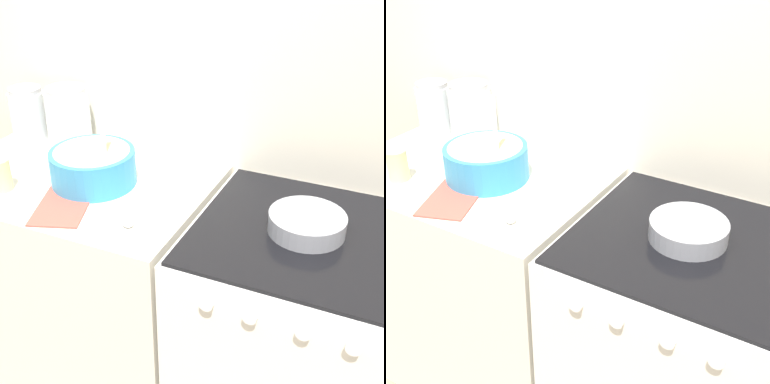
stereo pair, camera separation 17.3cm
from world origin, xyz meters
TOP-DOWN VIEW (x-y plane):
  - wall_back at (0.00, 0.69)m, footprint 4.93×0.05m
  - countertop_cabinet at (-0.48, 0.33)m, footprint 0.97×0.66m
  - stove at (0.37, 0.33)m, footprint 0.71×0.68m
  - mixing_bowl at (-0.40, 0.34)m, footprint 0.30×0.30m
  - baking_pan at (0.36, 0.33)m, footprint 0.23×0.23m
  - storage_jar_left at (-0.85, 0.56)m, footprint 0.14×0.14m
  - storage_jar_middle at (-0.65, 0.56)m, footprint 0.17×0.17m
  - tin_can at (-0.66, 0.17)m, footprint 0.07×0.07m
  - recipe_page at (-0.41, 0.17)m, footprint 0.25×0.33m
  - measuring_spoon at (-0.16, 0.13)m, footprint 0.12×0.04m

SIDE VIEW (x-z plane):
  - stove at x=0.37m, z-range 0.00..0.92m
  - countertop_cabinet at x=-0.48m, z-range 0.00..0.92m
  - recipe_page at x=-0.41m, z-range 0.92..0.93m
  - measuring_spoon at x=-0.16m, z-range 0.92..0.96m
  - baking_pan at x=0.36m, z-range 0.93..0.99m
  - tin_can at x=-0.66m, z-range 0.92..1.04m
  - mixing_bowl at x=-0.40m, z-range 0.84..1.15m
  - storage_jar_left at x=-0.85m, z-range 0.91..1.13m
  - storage_jar_middle at x=-0.65m, z-range 0.91..1.15m
  - wall_back at x=0.00m, z-range 0.00..2.40m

